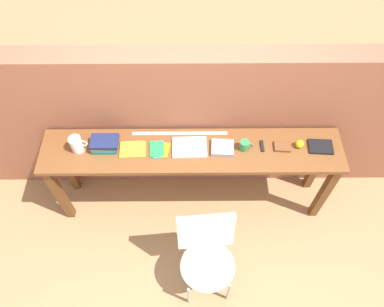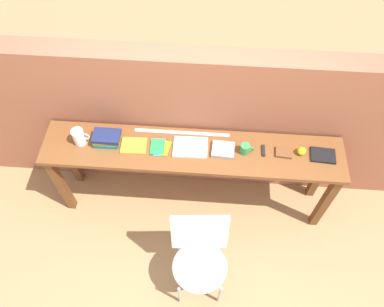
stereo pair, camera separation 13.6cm
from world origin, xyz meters
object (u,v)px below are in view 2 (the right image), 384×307
book_open_centre (190,147)px  book_repair_rightmost (323,155)px  pitcher_white (79,137)px  pamphlet_pile_colourful (160,147)px  leather_journal_brown (284,153)px  mug (245,149)px  multitool_folded (263,151)px  chair_white_moulded (200,255)px  sports_ball_small (302,151)px  book_stack_leftmost (107,138)px  magazine_cycling (134,146)px

book_open_centre → book_repair_rightmost: bearing=-1.3°
pitcher_white → book_repair_rightmost: bearing=0.2°
pamphlet_pile_colourful → leather_journal_brown: (1.01, 0.01, 0.00)m
mug → multitool_folded: 0.16m
chair_white_moulded → book_open_centre: (-0.13, 0.77, 0.36)m
chair_white_moulded → multitool_folded: size_ratio=8.10×
sports_ball_small → multitool_folded: bearing=179.7°
pitcher_white → leather_journal_brown: (1.67, 0.01, -0.07)m
book_stack_leftmost → multitool_folded: size_ratio=2.04×
pitcher_white → sports_ball_small: pitcher_white is taller
pitcher_white → magazine_cycling: pitcher_white is taller
book_stack_leftmost → pitcher_white: bearing=-173.2°
magazine_cycling → sports_ball_small: 1.37m
book_open_centre → sports_ball_small: (0.90, 0.01, 0.03)m
magazine_cycling → mug: (0.91, 0.01, 0.04)m
book_stack_leftmost → leather_journal_brown: (1.45, -0.01, -0.04)m
book_stack_leftmost → book_repair_rightmost: bearing=-0.6°
chair_white_moulded → mug: mug is taller
chair_white_moulded → book_stack_leftmost: 1.21m
pamphlet_pile_colourful → book_open_centre: bearing=3.1°
book_open_centre → book_stack_leftmost: bearing=177.7°
chair_white_moulded → magazine_cycling: bearing=128.3°
pitcher_white → mug: size_ratio=1.67×
magazine_cycling → chair_white_moulded: bearing=-53.8°
book_open_centre → sports_ball_small: 0.90m
leather_journal_brown → book_open_centre: bearing=-175.9°
leather_journal_brown → book_repair_rightmost: bearing=3.5°
book_stack_leftmost → multitool_folded: 1.29m
pitcher_white → book_stack_leftmost: size_ratio=0.82×
book_open_centre → sports_ball_small: bearing=-0.6°
multitool_folded → book_repair_rightmost: (0.48, -0.01, 0.00)m
mug → multitool_folded: bearing=7.0°
sports_ball_small → pitcher_white: bearing=-179.4°
pitcher_white → sports_ball_small: bearing=0.6°
pamphlet_pile_colourful → mug: (0.70, 0.00, 0.04)m
leather_journal_brown → chair_white_moulded: bearing=-125.1°
pitcher_white → multitool_folded: size_ratio=1.67×
chair_white_moulded → pamphlet_pile_colourful: size_ratio=4.76×
pitcher_white → mug: pitcher_white is taller
mug → book_open_centre: bearing=178.9°
book_repair_rightmost → pitcher_white: bearing=-176.1°
pitcher_white → mug: (1.36, 0.00, -0.03)m
mug → sports_ball_small: size_ratio=1.58×
book_open_centre → mug: mug is taller
multitool_folded → leather_journal_brown: bearing=-3.5°
book_stack_leftmost → multitool_folded: book_stack_leftmost is taller
mug → book_repair_rightmost: mug is taller
book_open_centre → leather_journal_brown: (0.76, 0.00, 0.00)m
book_stack_leftmost → sports_ball_small: size_ratio=3.22×
magazine_cycling → pamphlet_pile_colourful: (0.21, 0.00, 0.00)m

